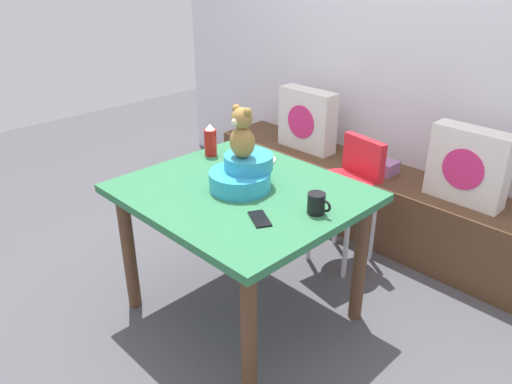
{
  "coord_description": "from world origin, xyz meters",
  "views": [
    {
      "loc": [
        1.61,
        -1.49,
        1.79
      ],
      "look_at": [
        0.0,
        0.1,
        0.69
      ],
      "focal_mm": 35.01,
      "sensor_mm": 36.0,
      "label": 1
    }
  ],
  "objects_px": {
    "book_stack": "(381,166)",
    "dining_table": "(242,209)",
    "infant_seat_teal": "(243,174)",
    "pillow_floral_left": "(307,120)",
    "dinner_plate_near": "(258,160)",
    "coffee_mug": "(317,203)",
    "cell_phone": "(260,219)",
    "ketchup_bottle": "(210,140)",
    "highchair": "(346,185)",
    "teddy_bear": "(242,134)",
    "pillow_floral_right": "(468,166)"
  },
  "relations": [
    {
      "from": "teddy_bear",
      "to": "cell_phone",
      "type": "bearing_deg",
      "value": -30.64
    },
    {
      "from": "pillow_floral_right",
      "to": "teddy_bear",
      "type": "xyz_separation_m",
      "value": [
        -0.61,
        -1.2,
        0.34
      ]
    },
    {
      "from": "pillow_floral_left",
      "to": "pillow_floral_right",
      "type": "relative_size",
      "value": 1.0
    },
    {
      "from": "book_stack",
      "to": "dining_table",
      "type": "bearing_deg",
      "value": -91.37
    },
    {
      "from": "book_stack",
      "to": "teddy_bear",
      "type": "height_order",
      "value": "teddy_bear"
    },
    {
      "from": "dining_table",
      "to": "highchair",
      "type": "xyz_separation_m",
      "value": [
        0.06,
        0.8,
        -0.11
      ]
    },
    {
      "from": "pillow_floral_right",
      "to": "ketchup_bottle",
      "type": "bearing_deg",
      "value": -135.39
    },
    {
      "from": "pillow_floral_left",
      "to": "cell_phone",
      "type": "bearing_deg",
      "value": -57.24
    },
    {
      "from": "book_stack",
      "to": "dinner_plate_near",
      "type": "distance_m",
      "value": 0.98
    },
    {
      "from": "highchair",
      "to": "cell_phone",
      "type": "height_order",
      "value": "highchair"
    },
    {
      "from": "highchair",
      "to": "teddy_bear",
      "type": "bearing_deg",
      "value": -95.4
    },
    {
      "from": "ketchup_bottle",
      "to": "dining_table",
      "type": "bearing_deg",
      "value": -22.25
    },
    {
      "from": "pillow_floral_left",
      "to": "dinner_plate_near",
      "type": "distance_m",
      "value": 0.99
    },
    {
      "from": "ketchup_bottle",
      "to": "cell_phone",
      "type": "xyz_separation_m",
      "value": [
        0.73,
        -0.34,
        -0.08
      ]
    },
    {
      "from": "pillow_floral_right",
      "to": "book_stack",
      "type": "bearing_deg",
      "value": 177.88
    },
    {
      "from": "pillow_floral_left",
      "to": "ketchup_bottle",
      "type": "bearing_deg",
      "value": -81.59
    },
    {
      "from": "pillow_floral_right",
      "to": "coffee_mug",
      "type": "distance_m",
      "value": 1.16
    },
    {
      "from": "cell_phone",
      "to": "pillow_floral_right",
      "type": "bearing_deg",
      "value": 15.27
    },
    {
      "from": "dinner_plate_near",
      "to": "coffee_mug",
      "type": "bearing_deg",
      "value": -21.46
    },
    {
      "from": "pillow_floral_left",
      "to": "ketchup_bottle",
      "type": "xyz_separation_m",
      "value": [
        0.15,
        -1.03,
        0.15
      ]
    },
    {
      "from": "dinner_plate_near",
      "to": "cell_phone",
      "type": "bearing_deg",
      "value": -44.01
    },
    {
      "from": "pillow_floral_left",
      "to": "highchair",
      "type": "distance_m",
      "value": 0.8
    },
    {
      "from": "book_stack",
      "to": "dinner_plate_near",
      "type": "bearing_deg",
      "value": -103.94
    },
    {
      "from": "pillow_floral_right",
      "to": "highchair",
      "type": "distance_m",
      "value": 0.69
    },
    {
      "from": "dining_table",
      "to": "dinner_plate_near",
      "type": "relative_size",
      "value": 5.51
    },
    {
      "from": "ketchup_bottle",
      "to": "cell_phone",
      "type": "height_order",
      "value": "ketchup_bottle"
    },
    {
      "from": "book_stack",
      "to": "dining_table",
      "type": "height_order",
      "value": "dining_table"
    },
    {
      "from": "highchair",
      "to": "cell_phone",
      "type": "relative_size",
      "value": 5.49
    },
    {
      "from": "pillow_floral_left",
      "to": "coffee_mug",
      "type": "relative_size",
      "value": 3.67
    },
    {
      "from": "pillow_floral_left",
      "to": "dining_table",
      "type": "bearing_deg",
      "value": -63.64
    },
    {
      "from": "pillow_floral_right",
      "to": "cell_phone",
      "type": "bearing_deg",
      "value": -103.1
    },
    {
      "from": "ketchup_bottle",
      "to": "pillow_floral_right",
      "type": "bearing_deg",
      "value": 44.61
    },
    {
      "from": "coffee_mug",
      "to": "book_stack",
      "type": "bearing_deg",
      "value": 108.12
    },
    {
      "from": "teddy_bear",
      "to": "dining_table",
      "type": "bearing_deg",
      "value": -61.94
    },
    {
      "from": "dining_table",
      "to": "infant_seat_teal",
      "type": "height_order",
      "value": "infant_seat_teal"
    },
    {
      "from": "book_stack",
      "to": "highchair",
      "type": "xyz_separation_m",
      "value": [
        0.03,
        -0.44,
        0.02
      ]
    },
    {
      "from": "infant_seat_teal",
      "to": "ketchup_bottle",
      "type": "height_order",
      "value": "ketchup_bottle"
    },
    {
      "from": "book_stack",
      "to": "pillow_floral_right",
      "type": "bearing_deg",
      "value": -2.12
    },
    {
      "from": "dinner_plate_near",
      "to": "cell_phone",
      "type": "xyz_separation_m",
      "value": [
        0.48,
        -0.46,
        -0.0
      ]
    },
    {
      "from": "pillow_floral_right",
      "to": "highchair",
      "type": "xyz_separation_m",
      "value": [
        -0.53,
        -0.42,
        -0.16
      ]
    },
    {
      "from": "highchair",
      "to": "ketchup_bottle",
      "type": "bearing_deg",
      "value": -129.87
    },
    {
      "from": "cell_phone",
      "to": "dinner_plate_near",
      "type": "bearing_deg",
      "value": 74.36
    },
    {
      "from": "book_stack",
      "to": "cell_phone",
      "type": "height_order",
      "value": "cell_phone"
    },
    {
      "from": "dining_table",
      "to": "teddy_bear",
      "type": "bearing_deg",
      "value": 118.06
    },
    {
      "from": "dining_table",
      "to": "infant_seat_teal",
      "type": "distance_m",
      "value": 0.18
    },
    {
      "from": "dinner_plate_near",
      "to": "pillow_floral_left",
      "type": "bearing_deg",
      "value": 113.93
    },
    {
      "from": "teddy_bear",
      "to": "coffee_mug",
      "type": "xyz_separation_m",
      "value": [
        0.42,
        0.05,
        -0.23
      ]
    },
    {
      "from": "ketchup_bottle",
      "to": "highchair",
      "type": "bearing_deg",
      "value": 50.13
    },
    {
      "from": "pillow_floral_right",
      "to": "coffee_mug",
      "type": "bearing_deg",
      "value": -99.13
    },
    {
      "from": "cell_phone",
      "to": "highchair",
      "type": "bearing_deg",
      "value": 41.04
    }
  ]
}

